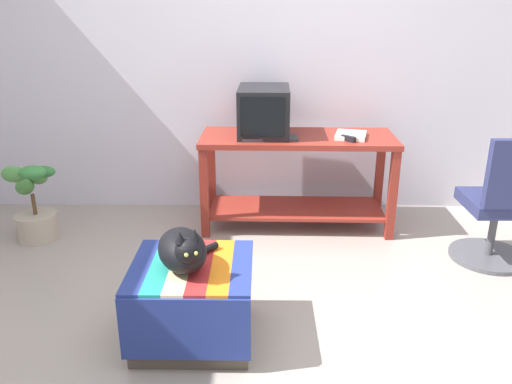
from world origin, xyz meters
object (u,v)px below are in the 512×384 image
(tv_monitor, at_px, (264,112))
(keyboard, at_px, (270,138))
(office_chair, at_px, (501,209))
(cat, at_px, (184,250))
(ottoman_with_blanket, at_px, (194,302))
(stapler, at_px, (349,139))
(desk, at_px, (297,165))
(potted_plant, at_px, (35,208))
(book, at_px, (351,135))

(tv_monitor, xyz_separation_m, keyboard, (0.04, -0.17, -0.16))
(tv_monitor, bearing_deg, office_chair, -21.86)
(keyboard, xyz_separation_m, cat, (-0.43, -1.39, -0.20))
(ottoman_with_blanket, xyz_separation_m, office_chair, (1.92, 0.86, 0.17))
(tv_monitor, relative_size, ottoman_with_blanket, 0.85)
(stapler, bearing_deg, office_chair, -71.90)
(desk, bearing_deg, office_chair, -24.24)
(ottoman_with_blanket, relative_size, stapler, 5.53)
(cat, height_order, office_chair, office_chair)
(cat, relative_size, potted_plant, 0.71)
(potted_plant, height_order, stapler, stapler)
(keyboard, height_order, book, book)
(ottoman_with_blanket, bearing_deg, office_chair, 24.10)
(ottoman_with_blanket, xyz_separation_m, cat, (-0.03, -0.04, 0.32))
(tv_monitor, distance_m, ottoman_with_blanket, 1.70)
(stapler, bearing_deg, desk, 108.98)
(tv_monitor, relative_size, office_chair, 0.58)
(tv_monitor, xyz_separation_m, ottoman_with_blanket, (-0.36, -1.51, -0.68))
(desk, relative_size, potted_plant, 2.40)
(cat, bearing_deg, office_chair, 2.60)
(cat, distance_m, stapler, 1.69)
(ottoman_with_blanket, xyz_separation_m, potted_plant, (-1.31, 1.19, 0.03))
(desk, xyz_separation_m, keyboard, (-0.21, -0.12, 0.24))
(tv_monitor, distance_m, stapler, 0.66)
(keyboard, bearing_deg, tv_monitor, 101.26)
(potted_plant, bearing_deg, cat, -43.77)
(tv_monitor, xyz_separation_m, potted_plant, (-1.67, -0.33, -0.65))
(book, distance_m, potted_plant, 2.38)
(keyboard, xyz_separation_m, book, (0.60, 0.07, 0.00))
(tv_monitor, height_order, ottoman_with_blanket, tv_monitor)
(cat, bearing_deg, desk, 44.62)
(potted_plant, bearing_deg, keyboard, 5.31)
(book, bearing_deg, potted_plant, -160.25)
(office_chair, bearing_deg, potted_plant, -6.52)
(keyboard, bearing_deg, potted_plant, -178.29)
(desk, height_order, book, book)
(desk, bearing_deg, cat, -112.09)
(tv_monitor, bearing_deg, potted_plant, -167.94)
(desk, relative_size, keyboard, 3.64)
(keyboard, height_order, potted_plant, keyboard)
(keyboard, bearing_deg, desk, 26.57)
(desk, bearing_deg, keyboard, -148.80)
(keyboard, distance_m, office_chair, 1.62)
(tv_monitor, relative_size, book, 2.10)
(keyboard, relative_size, office_chair, 0.45)
(desk, bearing_deg, ottoman_with_blanket, -111.78)
(stapler, bearing_deg, tv_monitor, 115.01)
(potted_plant, bearing_deg, desk, 8.34)
(desk, bearing_deg, book, -6.24)
(tv_monitor, distance_m, office_chair, 1.76)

